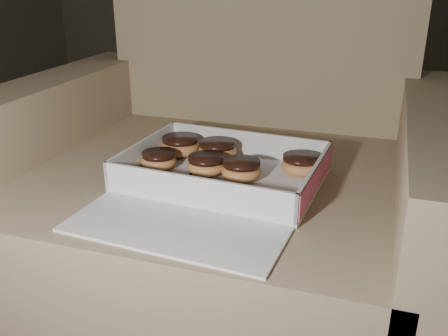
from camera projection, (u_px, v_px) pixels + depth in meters
name	position (u px, v px, depth m)	size (l,w,h in m)	color
floor	(227.00, 322.00, 1.28)	(4.50, 4.50, 0.00)	black
armchair	(227.00, 210.00, 1.16)	(0.98, 0.83, 1.02)	#96825F
bakery_box	(218.00, 183.00, 0.94)	(0.39, 0.45, 0.06)	white
donut_a	(218.00, 150.00, 1.06)	(0.08, 0.08, 0.04)	#E2944F
donut_b	(301.00, 164.00, 0.99)	(0.08, 0.08, 0.04)	#E2944F
donut_c	(180.00, 145.00, 1.08)	(0.08, 0.08, 0.04)	#E2944F
donut_d	(159.00, 160.00, 1.01)	(0.07, 0.07, 0.04)	#E2944F
donut_e	(241.00, 170.00, 0.96)	(0.08, 0.08, 0.04)	#E2944F
donut_f	(206.00, 165.00, 0.98)	(0.08, 0.08, 0.04)	#E2944F
crumb_a	(191.00, 174.00, 0.99)	(0.01, 0.01, 0.00)	black
crumb_b	(144.00, 183.00, 0.95)	(0.01, 0.01, 0.00)	black
crumb_c	(140.00, 179.00, 0.97)	(0.01, 0.01, 0.00)	black
crumb_d	(203.00, 186.00, 0.93)	(0.01, 0.01, 0.00)	black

